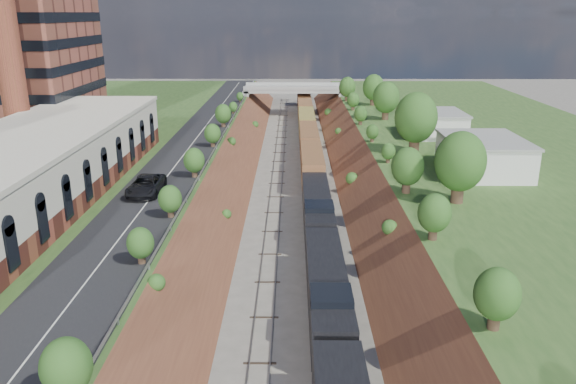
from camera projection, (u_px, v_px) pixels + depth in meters
The scene contains 17 objects.
platform_left at pixel (61, 173), 79.21m from camera, with size 44.00×180.00×5.00m, color #305222.
platform_right at pixel (529, 174), 78.69m from camera, with size 44.00×180.00×5.00m, color #305222.
embankment_left at pixel (217, 190), 79.80m from camera, with size 7.07×180.00×7.07m, color brown.
embankment_right at pixel (372, 190), 79.63m from camera, with size 7.07×180.00×7.07m, color brown.
rail_left_track at pixel (276, 189), 79.71m from camera, with size 1.58×180.00×0.18m, color gray.
rail_right_track at pixel (313, 189), 79.67m from camera, with size 1.58×180.00×0.18m, color gray.
road at pixel (184, 155), 78.29m from camera, with size 8.00×180.00×0.10m, color black.
guardrail at pixel (213, 152), 77.92m from camera, with size 0.10×171.00×0.70m.
commercial_building at pixel (17, 175), 56.38m from camera, with size 14.30×62.30×7.00m.
smokestack at pixel (1, 4), 68.55m from camera, with size 3.20×3.20×40.00m, color brown.
overpass at pixel (294, 95), 137.25m from camera, with size 24.50×8.30×7.40m.
white_building_near at pixel (483, 156), 69.78m from camera, with size 9.00×12.00×4.00m, color silver.
white_building_far at pixel (436, 124), 90.79m from camera, with size 8.00×10.00×3.60m, color silver.
tree_right_large at pixel (460, 162), 57.67m from camera, with size 5.25×5.25×7.61m.
tree_left_crest at pixel (129, 265), 39.57m from camera, with size 2.45×2.45×3.55m.
freight_train at pixel (311, 154), 88.99m from camera, with size 3.15×143.43×4.68m.
suv at pixel (146, 185), 61.25m from camera, with size 3.23×7.01×1.95m, color black.
Camera 1 is at (-0.29, -16.00, 24.05)m, focal length 35.00 mm.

